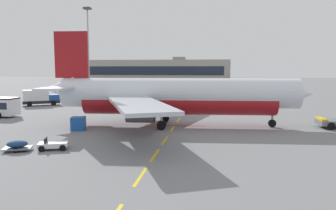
# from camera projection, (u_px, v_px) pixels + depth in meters

# --- Properties ---
(ground) EXTENTS (400.00, 400.00, 0.00)m
(ground) POSITION_uv_depth(u_px,v_px,m) (310.00, 111.00, 57.31)
(ground) COLOR slate
(apron_paint_markings) EXTENTS (8.00, 94.08, 0.01)m
(apron_paint_markings) POSITION_uv_depth(u_px,v_px,m) (184.00, 111.00, 56.94)
(apron_paint_markings) COLOR yellow
(apron_paint_markings) RESTS_ON ground
(airliner_foreground) EXTENTS (34.80, 34.56, 12.20)m
(airliner_foreground) POSITION_uv_depth(u_px,v_px,m) (174.00, 96.00, 41.86)
(airliner_foreground) COLOR silver
(airliner_foreground) RESTS_ON ground
(fuel_service_truck) EXTENTS (7.23, 5.67, 3.14)m
(fuel_service_truck) POSITION_uv_depth(u_px,v_px,m) (40.00, 97.00, 65.09)
(fuel_service_truck) COLOR black
(fuel_service_truck) RESTS_ON ground
(baggage_train) EXTENTS (8.61, 4.17, 1.14)m
(baggage_train) POSITION_uv_depth(u_px,v_px,m) (18.00, 145.00, 29.39)
(baggage_train) COLOR silver
(baggage_train) RESTS_ON ground
(uld_cargo_container) EXTENTS (1.88, 1.85, 1.60)m
(uld_cargo_container) POSITION_uv_depth(u_px,v_px,m) (78.00, 124.00, 39.34)
(uld_cargo_container) COLOR #194C9E
(uld_cargo_container) RESTS_ON ground
(apron_light_mast_near) EXTENTS (1.80, 1.80, 23.32)m
(apron_light_mast_near) POSITION_uv_depth(u_px,v_px,m) (88.00, 41.00, 86.24)
(apron_light_mast_near) COLOR slate
(apron_light_mast_near) RESTS_ON ground
(terminal_satellite) EXTENTS (70.06, 24.57, 12.93)m
(terminal_satellite) POSITION_uv_depth(u_px,v_px,m) (158.00, 72.00, 163.44)
(terminal_satellite) COLOR #9E998E
(terminal_satellite) RESTS_ON ground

